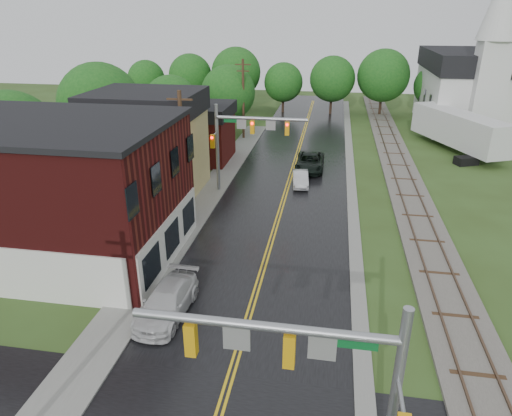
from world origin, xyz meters
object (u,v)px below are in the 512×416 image
(tree_left_a, at_px, (14,139))
(tree_left_b, at_px, (101,106))
(brick_building, at_px, (54,190))
(church, at_px, (471,82))
(utility_pole_b, at_px, (183,152))
(tree_left_e, at_px, (229,94))
(semi_trailer, at_px, (458,129))
(traffic_signal_near, at_px, (316,369))
(tree_left_c, at_px, (172,105))
(sedan_silver, at_px, (300,179))
(pickup_white, at_px, (167,302))
(traffic_signal_far, at_px, (243,133))
(utility_pole_c, at_px, (243,98))
(suv_dark, at_px, (310,162))

(tree_left_a, xyz_separation_m, tree_left_b, (2.00, 10.00, 0.60))
(brick_building, relative_size, church, 0.71)
(tree_left_a, bearing_deg, utility_pole_b, 0.45)
(tree_left_e, relative_size, semi_trailer, 0.62)
(brick_building, relative_size, tree_left_b, 1.48)
(church, bearing_deg, utility_pole_b, -130.18)
(traffic_signal_near, xyz_separation_m, tree_left_c, (-17.32, 37.90, -0.46))
(sedan_silver, distance_m, pickup_white, 20.02)
(tree_left_c, bearing_deg, church, 22.24)
(brick_building, distance_m, sedan_silver, 20.06)
(traffic_signal_far, relative_size, sedan_silver, 2.00)
(tree_left_c, bearing_deg, tree_left_b, -116.56)
(utility_pole_b, bearing_deg, tree_left_b, 138.14)
(utility_pole_c, bearing_deg, tree_left_c, -149.80)
(tree_left_c, bearing_deg, semi_trailer, 5.32)
(utility_pole_b, xyz_separation_m, tree_left_b, (-11.05, 9.90, 1.00))
(traffic_signal_near, distance_m, utility_pole_b, 22.49)
(semi_trailer, bearing_deg, traffic_signal_near, -107.87)
(utility_pole_c, height_order, tree_left_b, tree_left_b)
(church, distance_m, tree_left_c, 36.59)
(tree_left_a, bearing_deg, traffic_signal_near, -40.47)
(sedan_silver, bearing_deg, utility_pole_b, -143.21)
(traffic_signal_far, height_order, tree_left_e, tree_left_e)
(traffic_signal_near, distance_m, tree_left_c, 41.67)
(sedan_silver, xyz_separation_m, pickup_white, (-5.02, -19.38, 0.12))
(traffic_signal_near, xyz_separation_m, utility_pole_b, (-10.27, 20.00, -0.25))
(traffic_signal_far, height_order, tree_left_b, tree_left_b)
(semi_trailer, bearing_deg, utility_pole_c, 176.91)
(traffic_signal_near, xyz_separation_m, tree_left_b, (-21.32, 29.90, 0.75))
(utility_pole_b, xyz_separation_m, tree_left_c, (-7.05, 17.90, -0.21))
(utility_pole_c, bearing_deg, traffic_signal_far, -78.91)
(traffic_signal_near, height_order, pickup_white, traffic_signal_near)
(suv_dark, bearing_deg, brick_building, -127.19)
(brick_building, relative_size, sedan_silver, 3.89)
(tree_left_e, xyz_separation_m, sedan_silver, (9.88, -16.51, -4.21))
(tree_left_b, distance_m, sedan_silver, 19.72)
(tree_left_b, bearing_deg, tree_left_e, 57.26)
(semi_trailer, bearing_deg, pickup_white, -122.17)
(tree_left_b, bearing_deg, church, 29.99)
(traffic_signal_far, distance_m, pickup_white, 17.53)
(tree_left_b, xyz_separation_m, pickup_white, (13.86, -21.90, -5.00))
(tree_left_b, distance_m, semi_trailer, 36.27)
(tree_left_c, height_order, tree_left_e, tree_left_e)
(utility_pole_b, xyz_separation_m, pickup_white, (2.82, -12.00, -4.00))
(tree_left_e, xyz_separation_m, suv_dark, (10.43, -12.25, -4.05))
(brick_building, bearing_deg, semi_trailer, 43.64)
(pickup_white, bearing_deg, tree_left_a, 146.00)
(brick_building, bearing_deg, suv_dark, 52.96)
(utility_pole_b, height_order, suv_dark, utility_pole_b)
(traffic_signal_far, bearing_deg, sedan_silver, 27.89)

